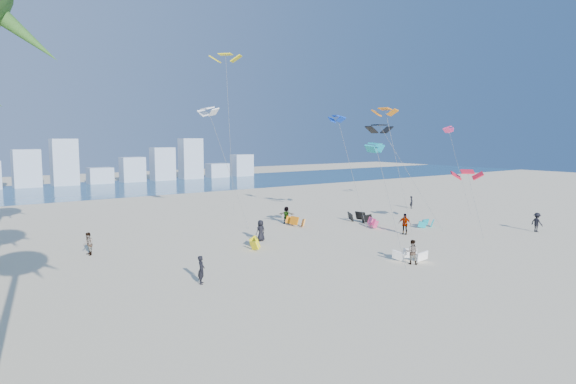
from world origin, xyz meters
TOP-DOWN VIEW (x-y plane):
  - ground at (0.00, 0.00)m, footprint 220.00×220.00m
  - ocean at (0.00, 72.00)m, footprint 220.00×220.00m
  - kitesurfer_near at (-6.98, 11.19)m, footprint 0.69×0.75m
  - kitesurfer_mid at (6.99, 6.88)m, footprint 1.02×1.06m
  - kitesurfers_far at (11.11, 18.34)m, footprint 39.75×18.86m
  - grounded_kites at (11.59, 18.33)m, footprint 20.62×18.76m
  - flying_kites at (13.52, 23.21)m, footprint 31.53×31.34m
  - distant_skyline at (-1.19, 82.00)m, footprint 85.00×3.00m

SIDE VIEW (x-z plane):
  - ground at x=0.00m, z-range 0.00..0.00m
  - ocean at x=0.00m, z-range 0.01..0.01m
  - grounded_kites at x=11.59m, z-range -0.05..0.89m
  - kitesurfer_mid at x=6.99m, z-range 0.00..1.71m
  - kitesurfer_near at x=-6.98m, z-range 0.00..1.72m
  - kitesurfers_far at x=11.11m, z-range -0.07..1.85m
  - distant_skyline at x=-1.19m, z-range -1.11..7.29m
  - flying_kites at x=13.52m, z-range 2.28..20.87m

